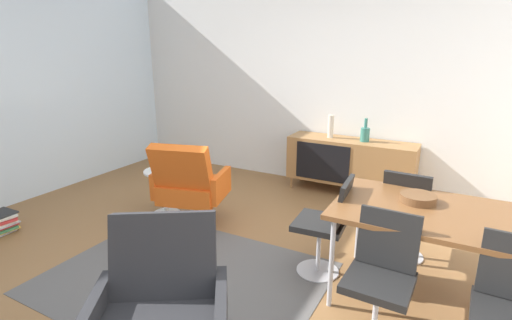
# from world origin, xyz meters

# --- Properties ---
(ground_plane) EXTENTS (8.32, 8.32, 0.00)m
(ground_plane) POSITION_xyz_m (0.00, 0.00, 0.00)
(ground_plane) COLOR olive
(wall_back) EXTENTS (6.80, 0.12, 2.80)m
(wall_back) POSITION_xyz_m (0.00, 2.60, 1.40)
(wall_back) COLOR silver
(wall_back) RESTS_ON ground_plane
(sideboard) EXTENTS (1.60, 0.45, 0.72)m
(sideboard) POSITION_xyz_m (0.36, 2.30, 0.44)
(sideboard) COLOR olive
(sideboard) RESTS_ON ground_plane
(vase_cobalt) EXTENTS (0.07, 0.07, 0.30)m
(vase_cobalt) POSITION_xyz_m (0.07, 2.30, 0.87)
(vase_cobalt) COLOR beige
(vase_cobalt) RESTS_ON sideboard
(vase_sculptural_dark) EXTENTS (0.11, 0.11, 0.29)m
(vase_sculptural_dark) POSITION_xyz_m (0.52, 2.30, 0.82)
(vase_sculptural_dark) COLOR #337266
(vase_sculptural_dark) RESTS_ON sideboard
(dining_table) EXTENTS (1.60, 0.90, 0.74)m
(dining_table) POSITION_xyz_m (1.59, 0.35, 0.70)
(dining_table) COLOR brown
(dining_table) RESTS_ON ground_plane
(wooden_bowl_on_table) EXTENTS (0.26, 0.26, 0.06)m
(wooden_bowl_on_table) POSITION_xyz_m (1.35, 0.47, 0.77)
(wooden_bowl_on_table) COLOR brown
(wooden_bowl_on_table) RESTS_ON dining_table
(dining_chair_near_window) EXTENTS (0.45, 0.43, 0.86)m
(dining_chair_near_window) POSITION_xyz_m (0.70, 0.36, 0.47)
(dining_chair_near_window) COLOR black
(dining_chair_near_window) RESTS_ON ground_plane
(dining_chair_front_right) EXTENTS (0.41, 0.44, 0.86)m
(dining_chair_front_right) POSITION_xyz_m (1.94, -0.21, 0.47)
(dining_chair_front_right) COLOR black
(dining_chair_front_right) RESTS_ON ground_plane
(dining_chair_front_left) EXTENTS (0.41, 0.44, 0.86)m
(dining_chair_front_left) POSITION_xyz_m (1.24, -0.21, 0.47)
(dining_chair_front_left) COLOR black
(dining_chair_front_left) RESTS_ON ground_plane
(dining_chair_back_left) EXTENTS (0.42, 0.44, 0.86)m
(dining_chair_back_left) POSITION_xyz_m (1.24, 0.91, 0.47)
(dining_chair_back_left) COLOR black
(dining_chair_back_left) RESTS_ON ground_plane
(lounge_chair_red) EXTENTS (0.83, 0.79, 0.95)m
(lounge_chair_red) POSITION_xyz_m (-0.87, 0.55, 0.47)
(lounge_chair_red) COLOR #D85919
(lounge_chair_red) RESTS_ON ground_plane
(armchair_black_shell) EXTENTS (0.89, 0.88, 0.95)m
(armchair_black_shell) POSITION_xyz_m (0.24, -1.11, 0.47)
(armchair_black_shell) COLOR #262628
(armchair_black_shell) RESTS_ON ground_plane
(side_table_round) EXTENTS (0.44, 0.44, 0.52)m
(side_table_round) POSITION_xyz_m (-1.32, 0.67, 0.32)
(side_table_round) COLOR white
(side_table_round) RESTS_ON ground_plane
(fruit_bowl) EXTENTS (0.20, 0.20, 0.11)m
(fruit_bowl) POSITION_xyz_m (-1.32, 0.67, 0.56)
(fruit_bowl) COLOR #262628
(fruit_bowl) RESTS_ON side_table_round
(area_rug) EXTENTS (2.20, 1.70, 0.01)m
(area_rug) POSITION_xyz_m (-0.30, -0.28, 0.00)
(area_rug) COLOR #595654
(area_rug) RESTS_ON ground_plane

